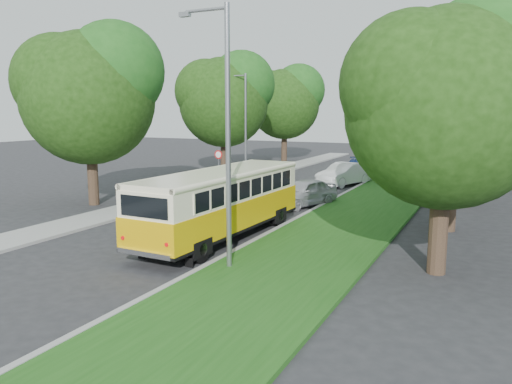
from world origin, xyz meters
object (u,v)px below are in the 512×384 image
at_px(vintage_bus, 222,205).
at_px(car_grey, 372,165).
at_px(lamppost_near, 225,129).
at_px(car_white, 344,174).
at_px(lamppost_far, 244,122).
at_px(car_silver, 303,192).
at_px(car_blue, 358,168).

xyz_separation_m(vintage_bus, car_grey, (0.48, 22.88, -0.63)).
relative_size(lamppost_near, car_white, 1.75).
xyz_separation_m(lamppost_far, vintage_bus, (6.89, -15.26, -2.76)).
relative_size(lamppost_near, car_silver, 1.90).
bearing_deg(car_white, car_blue, 109.65).
distance_m(vintage_bus, car_blue, 19.90).
bearing_deg(car_white, lamppost_near, -66.65).
xyz_separation_m(car_white, car_blue, (-0.11, 4.12, -0.05)).
height_order(lamppost_near, car_white, lamppost_near).
distance_m(lamppost_near, car_white, 19.43).
bearing_deg(vintage_bus, lamppost_far, 116.18).
bearing_deg(car_grey, car_white, -72.73).
height_order(lamppost_near, lamppost_far, lamppost_near).
distance_m(car_silver, car_white, 8.03).
xyz_separation_m(vintage_bus, car_blue, (0.19, 19.88, -0.65)).
bearing_deg(lamppost_far, lamppost_near, -64.29).
relative_size(lamppost_far, vintage_bus, 0.82).
bearing_deg(lamppost_far, car_grey, 45.97).
relative_size(lamppost_near, car_grey, 1.52).
bearing_deg(lamppost_near, car_blue, 94.53).
distance_m(lamppost_far, car_blue, 9.12).
bearing_deg(car_white, car_grey, 106.67).
bearing_deg(car_silver, car_blue, 110.70).
bearing_deg(car_silver, lamppost_far, 153.79).
xyz_separation_m(car_silver, car_grey, (0.06, 15.14, 0.01)).
relative_size(vintage_bus, car_blue, 1.88).
height_order(car_silver, car_white, car_white).
bearing_deg(lamppost_near, car_white, 95.18).
xyz_separation_m(car_blue, car_grey, (0.29, 2.99, 0.02)).
bearing_deg(car_grey, lamppost_near, -67.86).
height_order(lamppost_far, car_white, lamppost_far).
height_order(lamppost_near, car_silver, lamppost_near).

